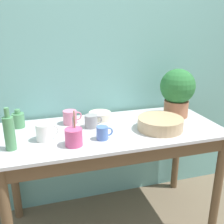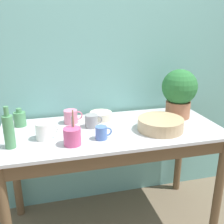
# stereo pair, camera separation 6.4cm
# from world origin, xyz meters

# --- Properties ---
(wall_back) EXTENTS (6.00, 0.05, 2.40)m
(wall_back) POSITION_xyz_m (0.00, 0.72, 1.20)
(wall_back) COLOR #70ADA8
(wall_back) RESTS_ON ground_plane
(counter_table) EXTENTS (1.49, 0.67, 0.79)m
(counter_table) POSITION_xyz_m (0.00, 0.31, 0.64)
(counter_table) COLOR brown
(counter_table) RESTS_ON ground_plane
(potted_plant) EXTENTS (0.26, 0.26, 0.37)m
(potted_plant) POSITION_xyz_m (0.54, 0.44, 0.99)
(potted_plant) COLOR #A36647
(potted_plant) RESTS_ON counter_table
(bowl_wash_large) EXTENTS (0.31, 0.31, 0.08)m
(bowl_wash_large) POSITION_xyz_m (0.31, 0.23, 0.83)
(bowl_wash_large) COLOR tan
(bowl_wash_large) RESTS_ON counter_table
(bottle_tall) EXTENTS (0.06, 0.06, 0.25)m
(bottle_tall) POSITION_xyz_m (-0.64, 0.20, 0.89)
(bottle_tall) COLOR #4C8C59
(bottle_tall) RESTS_ON counter_table
(bottle_short) EXTENTS (0.08, 0.08, 0.13)m
(bottle_short) POSITION_xyz_m (-0.61, 0.54, 0.84)
(bottle_short) COLOR #4C8C59
(bottle_short) RESTS_ON counter_table
(mug_pink) EXTENTS (0.13, 0.10, 0.10)m
(mug_pink) POSITION_xyz_m (-0.26, 0.51, 0.83)
(mug_pink) COLOR pink
(mug_pink) RESTS_ON counter_table
(mug_grey) EXTENTS (0.12, 0.09, 0.09)m
(mug_grey) POSITION_xyz_m (-0.13, 0.40, 0.83)
(mug_grey) COLOR gray
(mug_grey) RESTS_ON counter_table
(mug_blue) EXTENTS (0.10, 0.07, 0.08)m
(mug_blue) POSITION_xyz_m (-0.10, 0.19, 0.83)
(mug_blue) COLOR #4C70B7
(mug_blue) RESTS_ON counter_table
(mug_white) EXTENTS (0.14, 0.10, 0.10)m
(mug_white) POSITION_xyz_m (-0.45, 0.28, 0.84)
(mug_white) COLOR white
(mug_white) RESTS_ON counter_table
(bowl_small_cream) EXTENTS (0.16, 0.16, 0.06)m
(bowl_small_cream) POSITION_xyz_m (-0.03, 0.54, 0.81)
(bowl_small_cream) COLOR beige
(bowl_small_cream) RESTS_ON counter_table
(utensil_cup) EXTENTS (0.10, 0.10, 0.21)m
(utensil_cup) POSITION_xyz_m (-0.29, 0.15, 0.84)
(utensil_cup) COLOR #CC4C7F
(utensil_cup) RESTS_ON counter_table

